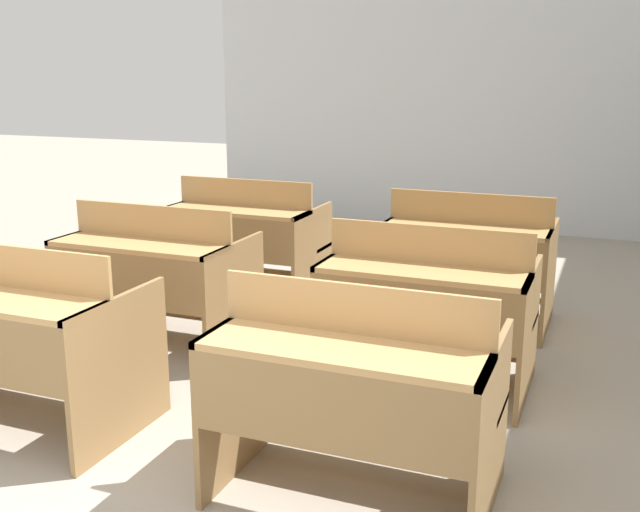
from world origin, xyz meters
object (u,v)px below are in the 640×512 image
(bench_front_right, at_px, (354,391))
(bench_second_left, at_px, (155,276))
(bench_third_left, at_px, (246,237))
(bench_second_right, at_px, (427,306))
(bench_third_right, at_px, (468,258))
(bench_front_left, at_px, (21,336))

(bench_front_right, bearing_deg, bench_second_left, 145.81)
(bench_front_right, distance_m, bench_third_left, 3.03)
(bench_third_left, bearing_deg, bench_second_right, -34.62)
(bench_second_right, xyz_separation_m, bench_third_right, (-0.00, 1.20, 0.00))
(bench_front_left, height_order, bench_third_left, same)
(bench_second_left, distance_m, bench_third_left, 1.25)
(bench_front_left, xyz_separation_m, bench_third_left, (-0.01, 2.45, 0.00))
(bench_front_right, height_order, bench_second_right, same)
(bench_front_left, height_order, bench_third_right, same)
(bench_third_left, height_order, bench_third_right, same)
(bench_third_right, bearing_deg, bench_third_left, 179.25)
(bench_front_left, bearing_deg, bench_third_right, 54.17)
(bench_second_left, height_order, bench_third_right, same)
(bench_front_right, height_order, bench_third_right, same)
(bench_front_right, xyz_separation_m, bench_third_left, (-1.77, 2.46, 0.00))
(bench_front_right, bearing_deg, bench_second_right, 90.10)
(bench_front_left, height_order, bench_front_right, same)
(bench_front_left, height_order, bench_second_left, same)
(bench_front_left, relative_size, bench_third_right, 1.00)
(bench_second_left, bearing_deg, bench_third_right, 34.67)
(bench_front_right, height_order, bench_second_left, same)
(bench_third_right, bearing_deg, bench_front_right, -89.89)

